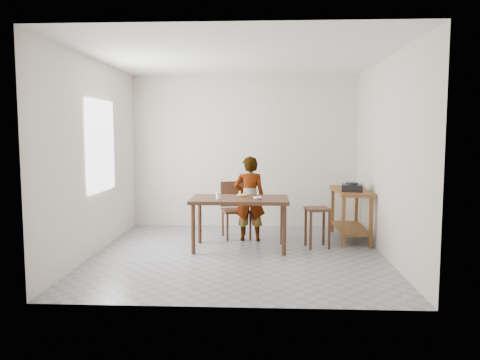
{
  "coord_description": "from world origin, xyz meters",
  "views": [
    {
      "loc": [
        0.33,
        -6.37,
        1.68
      ],
      "look_at": [
        0.0,
        0.4,
        1.0
      ],
      "focal_mm": 35.0,
      "sensor_mm": 36.0,
      "label": 1
    }
  ],
  "objects_px": {
    "dining_table": "(240,223)",
    "dining_chair": "(236,210)",
    "prep_counter": "(350,214)",
    "child": "(250,199)",
    "stool": "(317,228)"
  },
  "relations": [
    {
      "from": "dining_table",
      "to": "dining_chair",
      "type": "xyz_separation_m",
      "value": [
        -0.09,
        0.72,
        0.07
      ]
    },
    {
      "from": "child",
      "to": "stool",
      "type": "relative_size",
      "value": 2.23
    },
    {
      "from": "dining_table",
      "to": "dining_chair",
      "type": "height_order",
      "value": "dining_chair"
    },
    {
      "from": "child",
      "to": "dining_chair",
      "type": "xyz_separation_m",
      "value": [
        -0.22,
        0.18,
        -0.21
      ]
    },
    {
      "from": "child",
      "to": "dining_chair",
      "type": "bearing_deg",
      "value": -41.09
    },
    {
      "from": "dining_table",
      "to": "dining_chair",
      "type": "bearing_deg",
      "value": 97.1
    },
    {
      "from": "stool",
      "to": "prep_counter",
      "type": "bearing_deg",
      "value": 43.94
    },
    {
      "from": "stool",
      "to": "dining_table",
      "type": "bearing_deg",
      "value": -173.05
    },
    {
      "from": "dining_table",
      "to": "child",
      "type": "xyz_separation_m",
      "value": [
        0.13,
        0.54,
        0.29
      ]
    },
    {
      "from": "prep_counter",
      "to": "child",
      "type": "xyz_separation_m",
      "value": [
        -1.59,
        -0.16,
        0.26
      ]
    },
    {
      "from": "prep_counter",
      "to": "dining_chair",
      "type": "xyz_separation_m",
      "value": [
        -1.81,
        0.02,
        0.05
      ]
    },
    {
      "from": "dining_table",
      "to": "child",
      "type": "bearing_deg",
      "value": 76.77
    },
    {
      "from": "dining_table",
      "to": "child",
      "type": "relative_size",
      "value": 1.06
    },
    {
      "from": "prep_counter",
      "to": "dining_chair",
      "type": "height_order",
      "value": "dining_chair"
    },
    {
      "from": "prep_counter",
      "to": "stool",
      "type": "bearing_deg",
      "value": -136.06
    }
  ]
}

